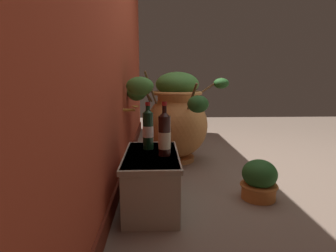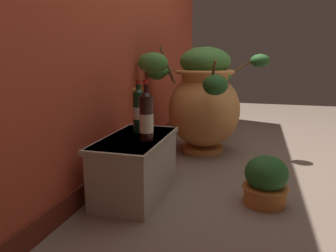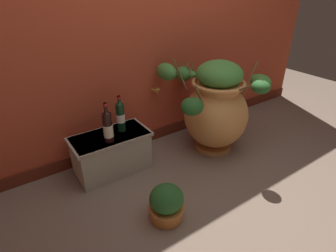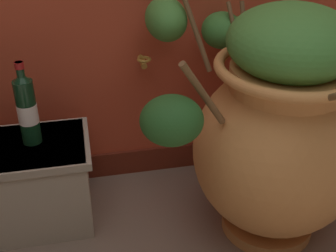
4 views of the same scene
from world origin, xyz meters
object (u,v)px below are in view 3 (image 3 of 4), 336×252
(terracotta_urn, at_px, (215,106))
(wine_bottle_left, at_px, (120,115))
(wine_bottle_middle, at_px, (108,126))
(potted_shrub, at_px, (166,203))

(terracotta_urn, height_order, wine_bottle_left, terracotta_urn)
(wine_bottle_middle, relative_size, potted_shrub, 1.21)
(wine_bottle_left, xyz_separation_m, potted_shrub, (-0.05, -0.77, -0.37))
(terracotta_urn, relative_size, potted_shrub, 3.99)
(terracotta_urn, bearing_deg, potted_shrub, -150.59)
(wine_bottle_left, xyz_separation_m, wine_bottle_middle, (-0.16, -0.11, -0.01))
(potted_shrub, bearing_deg, wine_bottle_middle, 99.91)
(terracotta_urn, distance_m, potted_shrub, 1.10)
(wine_bottle_middle, height_order, potted_shrub, wine_bottle_middle)
(terracotta_urn, relative_size, wine_bottle_middle, 3.29)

